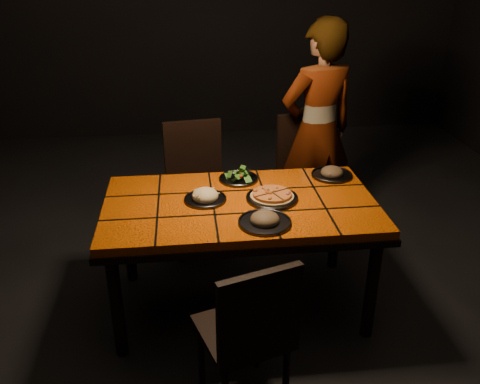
{
  "coord_description": "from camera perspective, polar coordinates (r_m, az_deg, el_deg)",
  "views": [
    {
      "loc": [
        -0.3,
        -2.66,
        2.09
      ],
      "look_at": [
        -0.0,
        -0.02,
        0.82
      ],
      "focal_mm": 38.0,
      "sensor_mm": 36.0,
      "label": 1
    }
  ],
  "objects": [
    {
      "name": "plate_pasta",
      "position": [
        3.01,
        -3.92,
        -0.57
      ],
      "size": [
        0.25,
        0.25,
        0.08
      ],
      "color": "#36363A",
      "rests_on": "dining_table"
    },
    {
      "name": "plate_pizza",
      "position": [
        3.02,
        3.62,
        -0.52
      ],
      "size": [
        0.34,
        0.34,
        0.04
      ],
      "color": "#36363A",
      "rests_on": "dining_table"
    },
    {
      "name": "plate_salad",
      "position": [
        3.27,
        -0.16,
        1.77
      ],
      "size": [
        0.25,
        0.25,
        0.07
      ],
      "color": "#36363A",
      "rests_on": "dining_table"
    },
    {
      "name": "plate_mushroom_b",
      "position": [
        3.38,
        10.28,
        2.14
      ],
      "size": [
        0.27,
        0.27,
        0.09
      ],
      "color": "#36363A",
      "rests_on": "dining_table"
    },
    {
      "name": "diner",
      "position": [
        3.93,
        8.68,
        6.71
      ],
      "size": [
        0.71,
        0.57,
        1.69
      ],
      "primitive_type": "imported",
      "rotation": [
        0.0,
        0.0,
        3.44
      ],
      "color": "brown",
      "rests_on": "ground"
    },
    {
      "name": "room_shell",
      "position": [
        2.74,
        0.01,
        13.09
      ],
      "size": [
        6.04,
        7.04,
        3.08
      ],
      "color": "black",
      "rests_on": "ground"
    },
    {
      "name": "plate_mushroom_a",
      "position": [
        2.75,
        2.8,
        -3.12
      ],
      "size": [
        0.29,
        0.29,
        0.1
      ],
      "color": "#36363A",
      "rests_on": "dining_table"
    },
    {
      "name": "chair_far_left",
      "position": [
        3.83,
        -4.96,
        1.66
      ],
      "size": [
        0.49,
        0.49,
        0.96
      ],
      "rotation": [
        0.0,
        0.0,
        0.13
      ],
      "color": "black",
      "rests_on": "ground"
    },
    {
      "name": "dining_table",
      "position": [
        3.03,
        0.01,
        -2.4
      ],
      "size": [
        1.62,
        0.92,
        0.75
      ],
      "color": "#FF6208",
      "rests_on": "ground"
    },
    {
      "name": "chair_near",
      "position": [
        2.43,
        1.11,
        -15.18
      ],
      "size": [
        0.5,
        0.5,
        0.88
      ],
      "rotation": [
        0.0,
        0.0,
        3.45
      ],
      "color": "black",
      "rests_on": "ground"
    },
    {
      "name": "chair_far_right",
      "position": [
        4.04,
        7.52,
        2.81
      ],
      "size": [
        0.5,
        0.5,
        0.96
      ],
      "rotation": [
        0.0,
        0.0,
        0.19
      ],
      "color": "black",
      "rests_on": "ground"
    }
  ]
}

